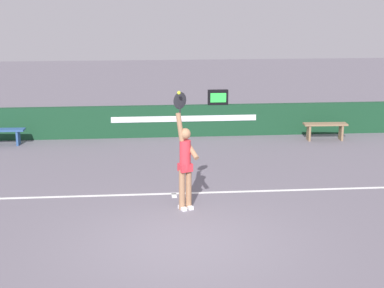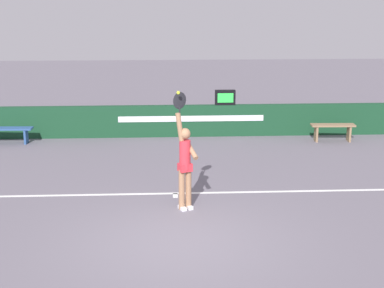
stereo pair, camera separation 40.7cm
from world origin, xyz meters
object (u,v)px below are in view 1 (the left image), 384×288
speed_display (218,97)px  courtside_bench_far (325,128)px  tennis_ball (179,93)px  tennis_player (185,161)px

speed_display → courtside_bench_far: (3.15, -0.88, -0.83)m
tennis_ball → courtside_bench_far: tennis_ball is taller
speed_display → tennis_player: tennis_player is taller
tennis_player → tennis_ball: bearing=-119.6°
tennis_player → courtside_bench_far: (4.67, 5.57, -0.63)m
tennis_player → tennis_ball: (-0.13, -0.24, 1.44)m
tennis_player → courtside_bench_far: size_ratio=1.87×
speed_display → tennis_player: size_ratio=0.25×
tennis_ball → speed_display: bearing=76.1°
courtside_bench_far → tennis_player: bearing=-130.0°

